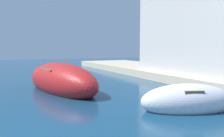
{
  "coord_description": "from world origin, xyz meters",
  "views": [
    {
      "loc": [
        1.73,
        -3.84,
        2.0
      ],
      "look_at": [
        8.65,
        10.58,
        0.57
      ],
      "focal_mm": 35.53,
      "sensor_mm": 36.0,
      "label": 1
    }
  ],
  "objects_px": {
    "quayside_tree": "(220,32)",
    "moored_boat_1": "(61,81)",
    "waterfront_building_main": "(210,16)",
    "moored_boat_8": "(187,101)",
    "moored_boat_7": "(66,71)"
  },
  "relations": [
    {
      "from": "moored_boat_1",
      "to": "moored_boat_8",
      "type": "xyz_separation_m",
      "value": [
        2.93,
        -5.24,
        -0.16
      ]
    },
    {
      "from": "moored_boat_1",
      "to": "moored_boat_7",
      "type": "distance_m",
      "value": 6.92
    },
    {
      "from": "moored_boat_8",
      "to": "quayside_tree",
      "type": "bearing_deg",
      "value": 51.93
    },
    {
      "from": "moored_boat_1",
      "to": "quayside_tree",
      "type": "height_order",
      "value": "quayside_tree"
    },
    {
      "from": "moored_boat_1",
      "to": "waterfront_building_main",
      "type": "xyz_separation_m",
      "value": [
        8.93,
        -0.82,
        3.52
      ]
    },
    {
      "from": "moored_boat_7",
      "to": "quayside_tree",
      "type": "height_order",
      "value": "quayside_tree"
    },
    {
      "from": "moored_boat_7",
      "to": "moored_boat_8",
      "type": "distance_m",
      "value": 11.93
    },
    {
      "from": "moored_boat_8",
      "to": "quayside_tree",
      "type": "relative_size",
      "value": 0.88
    },
    {
      "from": "moored_boat_7",
      "to": "waterfront_building_main",
      "type": "height_order",
      "value": "waterfront_building_main"
    },
    {
      "from": "waterfront_building_main",
      "to": "quayside_tree",
      "type": "bearing_deg",
      "value": 1.89
    },
    {
      "from": "moored_boat_7",
      "to": "quayside_tree",
      "type": "distance_m",
      "value": 11.3
    },
    {
      "from": "quayside_tree",
      "to": "moored_boat_1",
      "type": "bearing_deg",
      "value": 175.45
    },
    {
      "from": "moored_boat_7",
      "to": "moored_boat_1",
      "type": "bearing_deg",
      "value": -52.47
    },
    {
      "from": "moored_boat_8",
      "to": "moored_boat_7",
      "type": "bearing_deg",
      "value": 114.43
    },
    {
      "from": "moored_boat_1",
      "to": "quayside_tree",
      "type": "bearing_deg",
      "value": -107.72
    }
  ]
}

